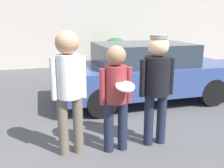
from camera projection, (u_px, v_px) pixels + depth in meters
ground_plane at (103, 147)px, 3.94m from camera, size 56.00×56.00×0.00m
storefront_building at (59, 22)px, 10.32m from camera, size 24.00×0.22×3.68m
person_left at (69, 82)px, 3.51m from camera, size 0.50×0.33×1.82m
person_middle_with_frisbee at (116, 91)px, 3.64m from camera, size 0.49×0.53×1.61m
person_right at (157, 80)px, 3.81m from camera, size 0.56×0.39×1.74m
parked_car_near at (144, 72)px, 6.15m from camera, size 4.28×1.94×1.42m
shrub at (116, 53)px, 10.46m from camera, size 1.25×1.25×1.25m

